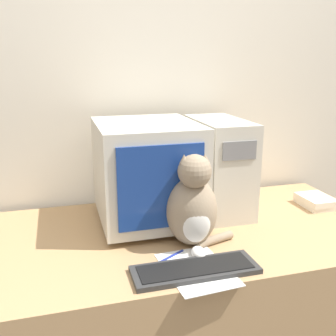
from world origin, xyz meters
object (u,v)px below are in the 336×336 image
Objects in this scene: computer_tower at (219,166)px; cat at (193,207)px; crt_monitor at (147,172)px; keyboard at (195,269)px; pen at (170,257)px; book_stack at (315,201)px.

computer_tower reaches higher than cat.
crt_monitor reaches higher than keyboard.
crt_monitor is at bearing 89.92° from pen.
cat is at bearing -126.90° from computer_tower.
pen is (-0.11, -0.08, -0.15)m from cat.
crt_monitor is 2.68× the size of book_stack.
book_stack reaches higher than keyboard.
crt_monitor is 1.12× the size of keyboard.
crt_monitor reaches higher than computer_tower.
cat is at bearing -67.09° from crt_monitor.
keyboard reaches higher than pen.
pen is at bearing -90.08° from crt_monitor.
crt_monitor reaches higher than cat.
pen is at bearing -159.62° from book_stack.
computer_tower is at bearing 48.62° from pen.
computer_tower is 3.45× the size of pen.
keyboard is (0.06, -0.47, -0.22)m from crt_monitor.
cat is (-0.24, -0.32, -0.06)m from computer_tower.
computer_tower reaches higher than pen.
crt_monitor is 1.12× the size of computer_tower.
book_stack is at bearing 20.38° from pen.
book_stack is 0.89m from pen.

